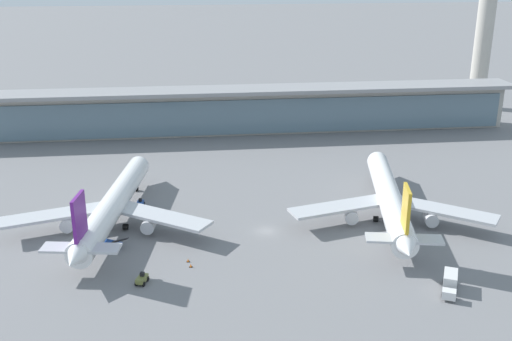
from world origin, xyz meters
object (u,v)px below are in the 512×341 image
object	(u,v)px
service_truck_on_taxiway_blue	(140,204)
service_truck_near_nose_white	(450,282)
service_truck_by_tail_blue	(111,243)
service_truck_mid_apron_olive	(142,279)
safety_cone_alpha	(188,260)
airliner_centre_stand	(390,199)
control_tower	(488,0)
safety_cone_bravo	(191,266)
airliner_left_stand	(113,205)

from	to	relation	value
service_truck_on_taxiway_blue	service_truck_near_nose_white	bearing A→B (deg)	-38.13
service_truck_by_tail_blue	service_truck_on_taxiway_blue	bearing A→B (deg)	76.99
service_truck_on_taxiway_blue	service_truck_mid_apron_olive	bearing A→B (deg)	-86.00
service_truck_by_tail_blue	safety_cone_alpha	world-z (taller)	service_truck_by_tail_blue
service_truck_near_nose_white	safety_cone_alpha	size ratio (longest dim) A/B	10.83
airliner_centre_stand	control_tower	xyz separation A→B (m)	(66.59, 97.48, 34.92)
service_truck_on_taxiway_blue	control_tower	size ratio (longest dim) A/B	0.04
service_truck_mid_apron_olive	safety_cone_bravo	xyz separation A→B (m)	(8.81, 5.00, -0.56)
service_truck_mid_apron_olive	service_truck_by_tail_blue	size ratio (longest dim) A/B	0.50
service_truck_near_nose_white	service_truck_by_tail_blue	distance (m)	65.66
safety_cone_bravo	service_truck_by_tail_blue	bearing A→B (deg)	146.68
service_truck_near_nose_white	safety_cone_alpha	world-z (taller)	service_truck_near_nose_white
safety_cone_bravo	service_truck_near_nose_white	bearing A→B (deg)	-17.13
service_truck_by_tail_blue	airliner_centre_stand	bearing A→B (deg)	6.30
control_tower	airliner_centre_stand	bearing A→B (deg)	-124.34
airliner_centre_stand	service_truck_by_tail_blue	xyz separation A→B (m)	(-60.02, -6.63, -4.09)
service_truck_near_nose_white	safety_cone_bravo	world-z (taller)	service_truck_near_nose_white
control_tower	safety_cone_alpha	world-z (taller)	control_tower
service_truck_by_tail_blue	service_truck_near_nose_white	bearing A→B (deg)	-21.76
service_truck_on_taxiway_blue	safety_cone_bravo	xyz separation A→B (m)	(11.28, -30.36, -0.56)
service_truck_mid_apron_olive	safety_cone_alpha	size ratio (longest dim) A/B	4.65
service_truck_near_nose_white	safety_cone_alpha	distance (m)	48.35
service_truck_near_nose_white	service_truck_on_taxiway_blue	xyz separation A→B (m)	(-56.37, 44.25, -0.82)
control_tower	safety_cone_alpha	bearing A→B (deg)	-134.70
airliner_centre_stand	control_tower	size ratio (longest dim) A/B	0.79
service_truck_mid_apron_olive	safety_cone_alpha	bearing A→B (deg)	40.72
safety_cone_alpha	service_truck_on_taxiway_blue	bearing A→B (deg)	110.94
service_truck_on_taxiway_blue	control_tower	distance (m)	153.27
control_tower	safety_cone_bravo	xyz separation A→B (m)	(-110.73, -114.55, -39.50)
service_truck_mid_apron_olive	service_truck_on_taxiway_blue	size ratio (longest dim) A/B	1.08
airliner_left_stand	service_truck_by_tail_blue	distance (m)	10.70
control_tower	service_truck_near_nose_white	bearing A→B (deg)	-117.07
airliner_left_stand	service_truck_mid_apron_olive	size ratio (longest dim) A/B	17.91
control_tower	safety_cone_alpha	xyz separation A→B (m)	(-111.22, -112.39, -39.50)
service_truck_mid_apron_olive	control_tower	distance (m)	173.49
airliner_left_stand	safety_cone_alpha	world-z (taller)	airliner_left_stand
airliner_left_stand	service_truck_near_nose_white	xyz separation A→B (m)	(61.39, -34.21, -3.21)
service_truck_on_taxiway_blue	safety_cone_bravo	bearing A→B (deg)	-69.62
service_truck_near_nose_white	service_truck_by_tail_blue	world-z (taller)	service_truck_near_nose_white
service_truck_on_taxiway_blue	control_tower	bearing A→B (deg)	34.61
service_truck_by_tail_blue	control_tower	distance (m)	168.49
safety_cone_alpha	service_truck_by_tail_blue	bearing A→B (deg)	151.72
service_truck_on_taxiway_blue	safety_cone_alpha	bearing A→B (deg)	-69.06
airliner_left_stand	airliner_centre_stand	world-z (taller)	same
airliner_left_stand	safety_cone_alpha	xyz separation A→B (m)	(15.80, -18.16, -4.58)
airliner_left_stand	control_tower	size ratio (longest dim) A/B	0.80
service_truck_by_tail_blue	control_tower	size ratio (longest dim) A/B	0.09
airliner_left_stand	service_truck_mid_apron_olive	world-z (taller)	airliner_left_stand
airliner_centre_stand	control_tower	bearing A→B (deg)	55.66
airliner_centre_stand	airliner_left_stand	bearing A→B (deg)	176.92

